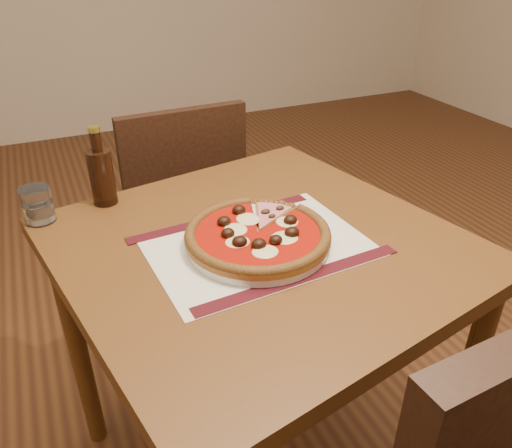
{
  "coord_description": "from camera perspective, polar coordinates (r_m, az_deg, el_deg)",
  "views": [
    {
      "loc": [
        -0.91,
        -0.87,
        1.32
      ],
      "look_at": [
        -0.53,
        -0.02,
        0.78
      ],
      "focal_mm": 35.0,
      "sensor_mm": 36.0,
      "label": 1
    }
  ],
  "objects": [
    {
      "name": "chair_far",
      "position": [
        1.78,
        -8.71,
        2.17
      ],
      "size": [
        0.42,
        0.42,
        0.87
      ],
      "rotation": [
        0.0,
        0.0,
        3.18
      ],
      "color": "black",
      "rests_on": "ground"
    },
    {
      "name": "bottle",
      "position": [
        1.25,
        -17.24,
        5.45
      ],
      "size": [
        0.06,
        0.06,
        0.19
      ],
      "color": "#33190C",
      "rests_on": "table"
    },
    {
      "name": "ham_slice",
      "position": [
        1.12,
        1.89,
        1.34
      ],
      "size": [
        0.13,
        0.13,
        0.02
      ],
      "rotation": [
        0.0,
        0.0,
        0.84
      ],
      "color": "#AA6629",
      "rests_on": "plate"
    },
    {
      "name": "water_glass",
      "position": [
        1.23,
        -23.71,
        2.03
      ],
      "size": [
        0.09,
        0.09,
        0.08
      ],
      "primitive_type": "cylinder",
      "rotation": [
        0.0,
        0.0,
        -0.41
      ],
      "color": "white",
      "rests_on": "table"
    },
    {
      "name": "placemat",
      "position": [
        1.05,
        0.2,
        -2.46
      ],
      "size": [
        0.47,
        0.35,
        0.0
      ],
      "primitive_type": "cube",
      "rotation": [
        0.0,
        0.0,
        0.06
      ],
      "color": "beige",
      "rests_on": "table"
    },
    {
      "name": "table",
      "position": [
        1.13,
        0.42,
        -6.25
      ],
      "size": [
        0.94,
        0.94,
        0.75
      ],
      "rotation": [
        0.0,
        0.0,
        0.19
      ],
      "color": "brown",
      "rests_on": "ground"
    },
    {
      "name": "pizza",
      "position": [
        1.04,
        0.2,
        -1.08
      ],
      "size": [
        0.31,
        0.31,
        0.04
      ],
      "color": "#AA6629",
      "rests_on": "plate"
    },
    {
      "name": "plate",
      "position": [
        1.05,
        0.2,
        -2.0
      ],
      "size": [
        0.3,
        0.3,
        0.02
      ],
      "primitive_type": "cylinder",
      "color": "white",
      "rests_on": "placemat"
    }
  ]
}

